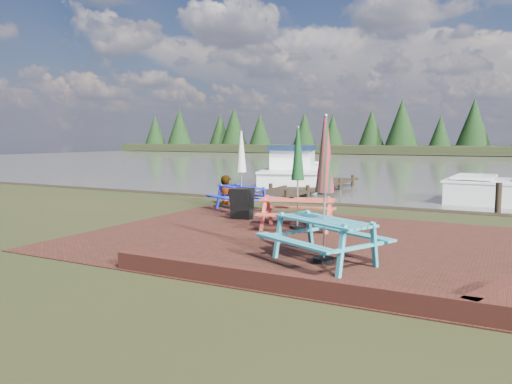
{
  "coord_description": "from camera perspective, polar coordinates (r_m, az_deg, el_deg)",
  "views": [
    {
      "loc": [
        4.42,
        -8.97,
        2.24
      ],
      "look_at": [
        -0.82,
        1.05,
        1.0
      ],
      "focal_mm": 35.0,
      "sensor_mm": 36.0,
      "label": 1
    }
  ],
  "objects": [
    {
      "name": "ground",
      "position": [
        10.25,
        1.32,
        -6.37
      ],
      "size": [
        120.0,
        120.0,
        0.0
      ],
      "primitive_type": "plane",
      "color": "black",
      "rests_on": "ground"
    },
    {
      "name": "paving",
      "position": [
        11.13,
        3.61,
        -5.31
      ],
      "size": [
        9.0,
        7.5,
        0.02
      ],
      "primitive_type": "cube",
      "color": "#371A11",
      "rests_on": "ground"
    },
    {
      "name": "brick_wall",
      "position": [
        7.24,
        8.23,
        -10.56
      ],
      "size": [
        6.21,
        1.79,
        0.3
      ],
      "color": "#4C1E16",
      "rests_on": "ground"
    },
    {
      "name": "water",
      "position": [
        46.23,
        22.1,
        3.01
      ],
      "size": [
        120.0,
        60.0,
        0.02
      ],
      "primitive_type": "cube",
      "color": "#44423A",
      "rests_on": "ground"
    },
    {
      "name": "far_treeline",
      "position": [
        75.11,
        24.38,
        6.48
      ],
      "size": [
        120.0,
        10.0,
        8.1
      ],
      "color": "black",
      "rests_on": "ground"
    },
    {
      "name": "picnic_table_teal",
      "position": [
        8.9,
        7.81,
        -2.34
      ],
      "size": [
        2.44,
        2.34,
        2.61
      ],
      "rotation": [
        0.0,
        0.0,
        -0.47
      ],
      "color": "teal",
      "rests_on": "ground"
    },
    {
      "name": "picnic_table_red",
      "position": [
        12.13,
        4.77,
        -0.25
      ],
      "size": [
        2.14,
        2.0,
        2.48
      ],
      "rotation": [
        0.0,
        0.0,
        0.26
      ],
      "color": "#D34836",
      "rests_on": "ground"
    },
    {
      "name": "picnic_table_blue",
      "position": [
        15.27,
        -1.68,
        1.02
      ],
      "size": [
        2.27,
        2.19,
        2.42
      ],
      "rotation": [
        0.0,
        0.0,
        -0.49
      ],
      "color": "#1A20C8",
      "rests_on": "ground"
    },
    {
      "name": "chalkboard",
      "position": [
        13.56,
        -1.61,
        -1.34
      ],
      "size": [
        0.57,
        0.6,
        0.87
      ],
      "rotation": [
        0.0,
        0.0,
        0.18
      ],
      "color": "black",
      "rests_on": "ground"
    },
    {
      "name": "jetty",
      "position": [
        21.84,
        6.19,
        0.63
      ],
      "size": [
        1.76,
        9.08,
        1.0
      ],
      "color": "black",
      "rests_on": "ground"
    },
    {
      "name": "boat_jetty",
      "position": [
        24.87,
        4.44,
        2.14
      ],
      "size": [
        4.83,
        8.14,
        2.23
      ],
      "rotation": [
        0.0,
        0.0,
        0.31
      ],
      "color": "white",
      "rests_on": "ground"
    },
    {
      "name": "person",
      "position": [
        16.82,
        -3.41,
        1.88
      ],
      "size": [
        0.8,
        0.62,
        1.93
      ],
      "primitive_type": "imported",
      "rotation": [
        0.0,
        0.0,
        2.88
      ],
      "color": "gray",
      "rests_on": "ground"
    }
  ]
}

